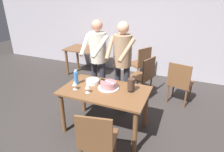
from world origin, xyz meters
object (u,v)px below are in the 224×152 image
water_bottle (76,78)px  plate_stack (93,81)px  wine_glass_far (75,83)px  background_chair_1 (180,82)px  hurricane_lamp (131,85)px  background_chair_2 (143,75)px  person_cutting_cake (122,59)px  main_dining_table (105,97)px  person_standing_beside (98,55)px  background_table (85,54)px  background_chair_0 (141,62)px  chair_near_side (97,139)px  cake_on_platter (108,85)px  cake_knife (105,80)px  wine_glass_near (87,87)px

water_bottle → plate_stack: bearing=26.5°
wine_glass_far → background_chair_1: background_chair_1 is taller
hurricane_lamp → background_chair_2: (-0.10, 1.28, -0.37)m
person_cutting_cake → main_dining_table: bearing=-96.2°
plate_stack → person_standing_beside: 0.61m
person_cutting_cake → background_table: 2.17m
wine_glass_far → hurricane_lamp: 0.88m
background_chair_0 → water_bottle: bearing=-104.4°
background_table → background_chair_2: (1.81, -0.62, -0.09)m
chair_near_side → background_chair_2: (0.04, 2.17, 0.00)m
cake_on_platter → water_bottle: size_ratio=1.36×
hurricane_lamp → background_chair_0: hurricane_lamp is taller
cake_knife → background_chair_1: bearing=48.8°
cake_knife → wine_glass_far: 0.48m
wine_glass_near → wine_glass_far: same height
main_dining_table → background_chair_0: 2.16m
chair_near_side → background_table: 3.30m
background_chair_0 → background_chair_2: bearing=-71.2°
water_bottle → person_standing_beside: size_ratio=0.15×
main_dining_table → background_chair_2: (0.29, 1.39, -0.13)m
background_table → background_chair_0: size_ratio=1.11×
wine_glass_far → background_chair_1: (1.49, 1.51, -0.36)m
cake_knife → water_bottle: (-0.49, -0.08, -0.00)m
main_dining_table → wine_glass_far: (-0.44, -0.17, 0.23)m
person_standing_beside → water_bottle: bearing=-98.2°
plate_stack → wine_glass_far: 0.34m
background_table → background_chair_0: background_chair_0 is taller
person_cutting_cake → chair_near_side: (0.18, -1.39, -0.58)m
background_table → cake_knife: bearing=-52.4°
background_table → background_chair_2: 1.91m
wine_glass_far → cake_knife: bearing=33.1°
hurricane_lamp → person_standing_beside: 1.01m
wine_glass_near → person_cutting_cake: size_ratio=0.08×
wine_glass_near → background_table: (-1.31, 2.20, -0.28)m
person_cutting_cake → background_chair_1: person_cutting_cake is taller
cake_on_platter → plate_stack: cake_on_platter is taller
background_chair_1 → background_chair_2: 0.77m
main_dining_table → wine_glass_near: wine_glass_near is taller
wine_glass_far → person_cutting_cake: person_cutting_cake is taller
water_bottle → person_cutting_cake: size_ratio=0.15×
cake_on_platter → person_standing_beside: bearing=129.1°
main_dining_table → chair_near_side: (0.25, -0.78, -0.13)m
plate_stack → background_chair_2: bearing=65.5°
main_dining_table → wine_glass_far: bearing=-159.2°
main_dining_table → cake_knife: cake_knife is taller
main_dining_table → plate_stack: 0.35m
background_chair_2 → cake_knife: bearing=-104.2°
cake_on_platter → wine_glass_far: 0.53m
chair_near_side → background_chair_1: 2.27m
cake_knife → person_cutting_cake: person_cutting_cake is taller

